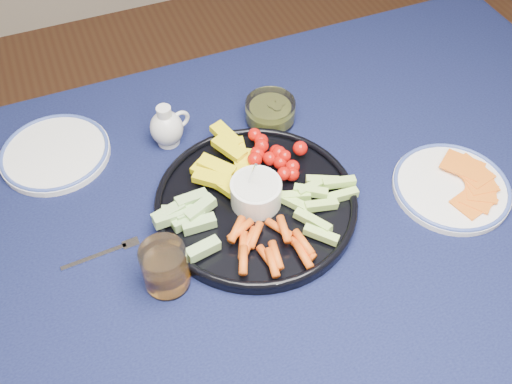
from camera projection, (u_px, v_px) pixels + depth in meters
name	position (u px, v px, depth m)	size (l,w,h in m)	color
dining_table	(279.00, 242.00, 1.18)	(1.67, 1.07, 0.75)	#4D2E19
crudite_platter	(255.00, 201.00, 1.11)	(0.40, 0.40, 0.13)	black
creamer_pitcher	(167.00, 127.00, 1.21)	(0.09, 0.07, 0.10)	silver
pickle_bowl	(270.00, 112.00, 1.27)	(0.11, 0.11, 0.05)	silver
cheese_plate	(452.00, 186.00, 1.14)	(0.23, 0.23, 0.03)	white
juice_tumbler	(166.00, 269.00, 0.98)	(0.08, 0.08, 0.10)	silver
fork_left	(107.00, 252.00, 1.05)	(0.15, 0.02, 0.00)	silver
fork_right	(449.00, 187.00, 1.15)	(0.15, 0.05, 0.00)	silver
side_plate_extra	(55.00, 153.00, 1.21)	(0.23, 0.23, 0.02)	white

